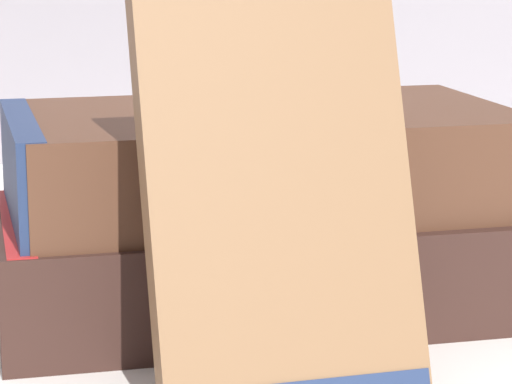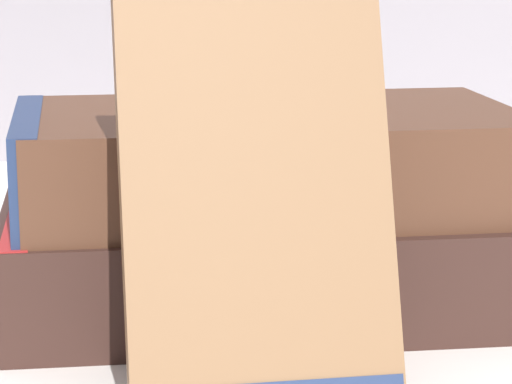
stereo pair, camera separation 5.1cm
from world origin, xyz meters
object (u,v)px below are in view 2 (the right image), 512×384
object	(u,v)px
book_flat_bottom	(269,259)
pocket_watch	(311,101)
book_flat_top	(251,159)
book_leaning_front	(257,209)

from	to	relation	value
book_flat_bottom	pocket_watch	distance (m)	0.08
book_flat_top	pocket_watch	distance (m)	0.04
book_flat_top	pocket_watch	bearing A→B (deg)	11.71
book_flat_top	book_leaning_front	size ratio (longest dim) A/B	1.44
book_flat_top	book_leaning_front	world-z (taller)	book_leaning_front
book_flat_bottom	pocket_watch	world-z (taller)	pocket_watch
book_flat_bottom	book_leaning_front	size ratio (longest dim) A/B	1.61
book_flat_top	pocket_watch	xyz separation A→B (m)	(0.03, 0.01, 0.03)
pocket_watch	book_flat_top	bearing A→B (deg)	-169.30
pocket_watch	book_leaning_front	bearing A→B (deg)	-111.47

